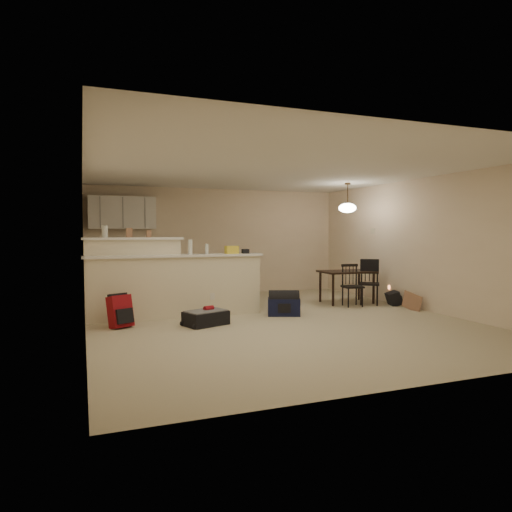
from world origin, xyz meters
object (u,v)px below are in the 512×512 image
suitcase (206,318)px  pendant_lamp (347,208)px  dining_table (347,275)px  black_daypack (394,299)px  dining_chair_far (369,283)px  dining_chair_near (353,285)px  navy_duffel (284,307)px  red_backpack (120,312)px

suitcase → pendant_lamp: bearing=-0.8°
dining_table → black_daypack: bearing=-38.2°
dining_table → suitcase: 3.57m
dining_table → dining_chair_far: (0.32, -0.35, -0.14)m
dining_chair_near → navy_duffel: bearing=-158.0°
dining_table → dining_chair_far: 0.49m
pendant_lamp → suitcase: 4.01m
dining_chair_far → suitcase: bearing=-132.0°
dining_chair_far → dining_table: bearing=167.0°
red_backpack → black_daypack: red_backpack is taller
dining_chair_near → suitcase: size_ratio=1.28×
pendant_lamp → suitcase: pendant_lamp is taller
black_daypack → dining_chair_far: bearing=74.2°
dining_table → suitcase: size_ratio=1.70×
dining_chair_near → red_backpack: (-4.49, -0.45, -0.17)m
dining_table → dining_chair_near: dining_chair_near is taller
navy_duffel → dining_table: bearing=46.4°
pendant_lamp → black_daypack: bearing=-40.9°
dining_chair_near → black_daypack: 0.92m
suitcase → navy_duffel: bearing=-8.1°
dining_chair_near → dining_chair_far: size_ratio=0.93×
red_backpack → navy_duffel: red_backpack is taller
dining_chair_near → dining_table: bearing=80.6°
red_backpack → navy_duffel: bearing=-24.6°
dining_chair_far → pendant_lamp: bearing=167.0°
pendant_lamp → suitcase: size_ratio=0.95×
pendant_lamp → red_backpack: 5.02m
dining_chair_far → black_daypack: dining_chair_far is taller
dining_table → suitcase: dining_table is taller
dining_chair_far → suitcase: size_ratio=1.38×
dining_chair_near → dining_chair_far: 0.46m
navy_duffel → suitcase: bearing=-146.4°
dining_chair_far → red_backpack: bearing=-138.7°
red_backpack → dining_chair_near: bearing=-19.4°
dining_chair_near → dining_chair_far: dining_chair_far is taller
dining_chair_near → suitcase: bearing=-158.8°
pendant_lamp → black_daypack: size_ratio=2.02×
dining_chair_near → pendant_lamp: bearing=80.6°
red_backpack → navy_duffel: 2.80m
red_backpack → navy_duffel: (2.80, 0.03, -0.09)m
pendant_lamp → dining_table: bearing=-26.6°
pendant_lamp → navy_duffel: 2.73m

